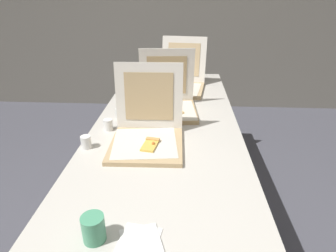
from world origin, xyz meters
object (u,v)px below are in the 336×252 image
Objects in this scene: pizza_box_middle at (168,103)px; pizza_box_back at (180,82)px; table at (166,130)px; napkin_pile at (140,240)px; pizza_box_front at (147,134)px; cup_white_near_center at (108,125)px; cup_white_near_left at (86,142)px; cup_white_far at (143,96)px; cup_white_mid at (120,114)px; cup_printed_front at (94,228)px.

pizza_box_middle is 0.47m from pizza_box_back.
table is 0.91m from napkin_pile.
table is 5.45× the size of pizza_box_front.
napkin_pile is (0.30, -0.79, -0.03)m from cup_white_near_center.
pizza_box_front is 0.65m from napkin_pile.
cup_white_near_left reaches higher than napkin_pile.
cup_white_near_center is 1.00× the size of cup_white_far.
cup_white_far is at bearing 97.43° from napkin_pile.
pizza_box_back is 7.37× the size of cup_white_mid.
pizza_box_back is 1.08m from cup_white_near_left.
cup_white_far is at bearing 74.81° from cup_white_near_left.
cup_white_near_center is 0.71× the size of cup_printed_front.
cup_printed_front is (-0.25, -1.56, -0.01)m from pizza_box_back.
cup_white_far is 0.73m from cup_white_near_left.
napkin_pile is at bearing -74.48° from cup_white_mid.
table is 0.21m from pizza_box_middle.
cup_white_far is 1.29m from cup_printed_front.
table is 0.31m from cup_white_mid.
cup_white_near_center and cup_white_mid have the same top height.
cup_white_near_center is (-0.40, -0.77, -0.02)m from pizza_box_back.
table is at bearing -9.61° from cup_white_mid.
cup_white_near_left is at bearing -132.23° from pizza_box_middle.
cup_white_near_left is at bearing -168.96° from pizza_box_front.
pizza_box_front is 0.31m from cup_white_near_left.
pizza_box_middle reaches higher than pizza_box_back.
table is 13.94× the size of napkin_pile.
pizza_box_middle is (-0.00, 0.19, 0.10)m from table.
pizza_box_front is 0.45m from pizza_box_middle.
pizza_box_back reaches higher than cup_printed_front.
pizza_box_middle is at bearing -45.54° from cup_white_far.
cup_white_near_center is (-0.32, -0.30, -0.02)m from pizza_box_middle.
pizza_box_middle is 1.10m from cup_printed_front.
pizza_box_middle is 0.32m from cup_white_mid.
table is 33.98× the size of cup_white_mid.
napkin_pile is at bearing 0.06° from cup_printed_front.
cup_white_mid is at bearing 78.66° from cup_white_near_center.
pizza_box_back is 0.71m from cup_white_mid.
napkin_pile reaches higher than table.
cup_white_near_center is at bearing -109.91° from pizza_box_back.
table is at bearing -94.34° from pizza_box_middle.
cup_white_mid is (0.10, 0.37, 0.00)m from cup_white_near_left.
cup_printed_front is at bearing -83.00° from cup_white_mid.
pizza_box_back is at bearing 58.80° from cup_white_mid.
cup_white_far reaches higher than napkin_pile.
cup_white_near_center is at bearing 110.64° from napkin_pile.
cup_white_far is 1.30m from napkin_pile.
pizza_box_middle is (0.08, 0.44, -0.00)m from pizza_box_front.
cup_white_mid is (-0.10, -0.34, 0.00)m from cup_white_far.
pizza_box_front is at bearing -105.49° from pizza_box_middle.
pizza_box_back reaches higher than cup_white_far.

